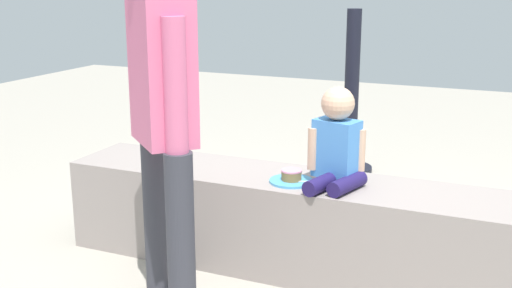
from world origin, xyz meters
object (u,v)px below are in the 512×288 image
(cake_plate, at_px, (291,178))
(gift_bag, at_px, (253,190))
(adult_standing, at_px, (163,95))
(party_cup_red, at_px, (401,222))
(handbag_black_leather, at_px, (335,213))
(child_seated, at_px, (337,143))

(cake_plate, height_order, gift_bag, cake_plate)
(adult_standing, relative_size, gift_bag, 4.54)
(party_cup_red, bearing_deg, handbag_black_leather, -147.18)
(adult_standing, relative_size, cake_plate, 7.43)
(cake_plate, distance_m, gift_bag, 0.95)
(child_seated, height_order, party_cup_red, child_seated)
(handbag_black_leather, bearing_deg, child_seated, -74.62)
(adult_standing, distance_m, handbag_black_leather, 1.51)
(handbag_black_leather, bearing_deg, cake_plate, -96.10)
(handbag_black_leather, bearing_deg, adult_standing, -110.43)
(cake_plate, bearing_deg, adult_standing, -122.83)
(cake_plate, distance_m, handbag_black_leather, 0.70)
(gift_bag, relative_size, party_cup_red, 3.72)
(cake_plate, relative_size, gift_bag, 0.61)
(gift_bag, bearing_deg, party_cup_red, 6.54)
(party_cup_red, bearing_deg, gift_bag, -173.46)
(cake_plate, height_order, party_cup_red, cake_plate)
(child_seated, xyz_separation_m, cake_plate, (-0.21, -0.05, -0.19))
(child_seated, xyz_separation_m, gift_bag, (-0.74, 0.66, -0.54))
(adult_standing, xyz_separation_m, gift_bag, (-0.15, 1.28, -0.84))
(child_seated, xyz_separation_m, party_cup_red, (0.20, 0.77, -0.66))
(adult_standing, bearing_deg, handbag_black_leather, 69.57)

